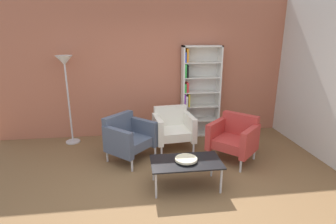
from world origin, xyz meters
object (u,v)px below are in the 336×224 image
Objects in this scene: armchair_by_bookshelf at (173,127)px; coffee_table_low at (186,163)px; bookshelf_tall at (197,93)px; armchair_near_window at (234,137)px; decorative_bowl at (186,159)px; floor_lamp_torchiere at (65,71)px; armchair_corner_red at (128,137)px.

coffee_table_low is at bearing -96.56° from armchair_by_bookshelf.
bookshelf_tall is 1.90× the size of coffee_table_low.
armchair_by_bookshelf is 0.82× the size of armchair_near_window.
bookshelf_tall is 2.19m from decorative_bowl.
armchair_by_bookshelf is 2.30m from floor_lamp_torchiere.
armchair_near_window is at bearing -54.65° from armchair_corner_red.
bookshelf_tall reaches higher than decorative_bowl.
armchair_by_bookshelf reaches higher than decorative_bowl.
armchair_corner_red is (-0.83, 1.00, 0.05)m from coffee_table_low.
bookshelf_tall reaches higher than armchair_corner_red.
armchair_near_window is at bearing -21.12° from floor_lamp_torchiere.
armchair_near_window is at bearing 37.27° from decorative_bowl.
floor_lamp_torchiere is at bearing 136.04° from coffee_table_low.
armchair_near_window is (0.98, -0.61, 0.00)m from armchair_by_bookshelf.
floor_lamp_torchiere is at bearing 94.92° from armchair_corner_red.
decorative_bowl is 1.25m from armchair_near_window.
decorative_bowl is 0.18× the size of floor_lamp_torchiere.
bookshelf_tall is at bearing 72.85° from coffee_table_low.
armchair_by_bookshelf is at bearing 89.36° from decorative_bowl.
armchair_corner_red is at bearing -162.48° from armchair_by_bookshelf.
decorative_bowl is (-0.63, -2.04, -0.49)m from bookshelf_tall.
coffee_table_low is at bearing -97.29° from armchair_near_window.
armchair_near_window reaches higher than decorative_bowl.
armchair_near_window is 0.54× the size of floor_lamp_torchiere.
armchair_near_window is (0.36, -1.28, -0.51)m from bookshelf_tall.
armchair_corner_red is 1.00× the size of armchair_near_window.
decorative_bowl is 0.34× the size of armchair_near_window.
bookshelf_tall is 2.00× the size of armchair_near_window.
coffee_table_low is at bearing -97.41° from armchair_corner_red.
floor_lamp_torchiere reaches higher than coffee_table_low.
armchair_near_window is 3.34m from floor_lamp_torchiere.
bookshelf_tall is at bearing 72.85° from decorative_bowl.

